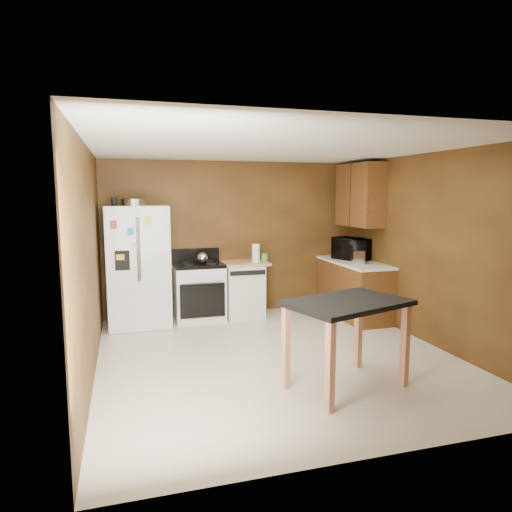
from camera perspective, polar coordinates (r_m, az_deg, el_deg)
name	(u,v)px	position (r m, az deg, el deg)	size (l,w,h in m)	color
floor	(277,356)	(5.70, 2.62, -12.43)	(4.50, 4.50, 0.00)	beige
ceiling	(278,147)	(5.38, 2.79, 13.44)	(4.50, 4.50, 0.00)	white
wall_back	(234,238)	(7.55, -2.83, 2.28)	(4.20, 4.20, 0.00)	brown
wall_front	(379,295)	(3.38, 15.18, -4.71)	(4.20, 4.20, 0.00)	brown
wall_left	(89,262)	(5.13, -20.11, -0.75)	(4.50, 4.50, 0.00)	brown
wall_right	(429,249)	(6.39, 20.82, 0.80)	(4.50, 4.50, 0.00)	brown
roasting_pan	(134,202)	(6.93, -14.95, 6.52)	(0.40, 0.40, 0.10)	silver
pen_cup	(114,202)	(6.83, -17.33, 6.51)	(0.08, 0.08, 0.12)	black
kettle	(202,258)	(7.11, -6.72, -0.23)	(0.17, 0.17, 0.17)	silver
paper_towel	(256,253)	(7.23, -0.02, 0.35)	(0.13, 0.13, 0.29)	white
green_canister	(264,257)	(7.43, 1.06, -0.14)	(0.11, 0.11, 0.12)	green
toaster	(358,257)	(7.26, 12.60, -0.07)	(0.18, 0.29, 0.21)	silver
microwave	(351,250)	(7.64, 11.79, 0.78)	(0.59, 0.40, 0.33)	black
refrigerator	(138,266)	(7.01, -14.49, -1.25)	(0.90, 0.80, 1.80)	white
gas_range	(199,291)	(7.23, -7.14, -4.33)	(0.76, 0.68, 1.10)	white
dishwasher	(243,288)	(7.40, -1.64, -4.07)	(0.78, 0.63, 0.89)	white
right_cabinets	(355,260)	(7.53, 12.33, -0.53)	(0.63, 1.58, 2.45)	brown
island	(347,314)	(4.71, 11.28, -7.17)	(1.37, 1.12, 0.91)	black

